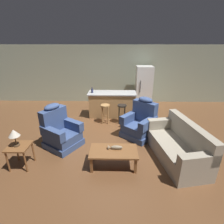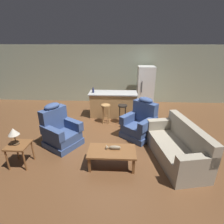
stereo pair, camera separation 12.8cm
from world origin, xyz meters
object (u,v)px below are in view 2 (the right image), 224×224
coffee_table (112,153)px  end_table (19,148)px  kitchen_island (113,104)px  bottle_tall_green (93,90)px  fish_figurine (113,147)px  bar_stool_left (106,110)px  recliner_near_island (140,123)px  table_lamp (13,132)px  couch (177,147)px  bar_stool_right (123,111)px  refrigerator (145,87)px  recliner_near_lamp (60,131)px

coffee_table → end_table: 2.15m
end_table → kitchen_island: (2.05, 3.04, 0.02)m
bottle_tall_green → coffee_table: bearing=-73.9°
fish_figurine → bottle_tall_green: (-0.88, 2.85, 0.57)m
bar_stool_left → bottle_tall_green: bottle_tall_green is taller
end_table → kitchen_island: 3.67m
bar_stool_left → recliner_near_island: bearing=-38.5°
end_table → table_lamp: (-0.04, -0.00, 0.41)m
recliner_near_island → table_lamp: 3.38m
couch → bar_stool_right: 2.41m
table_lamp → refrigerator: 5.46m
recliner_near_lamp → bar_stool_right: size_ratio=1.76×
coffee_table → recliner_near_lamp: (-1.48, 0.85, 0.06)m
coffee_table → bar_stool_right: bearing=83.6°
recliner_near_island → end_table: bearing=-21.8°
couch → bar_stool_right: (-1.33, 2.01, 0.13)m
recliner_near_lamp → recliner_near_island: size_ratio=1.00×
recliner_near_island → bar_stool_right: recliner_near_island is taller
table_lamp → bar_stool_right: 3.46m
couch → end_table: couch is taller
couch → bar_stool_right: bearing=-67.1°
bar_stool_left → bottle_tall_green: size_ratio=3.12×
kitchen_island → bar_stool_right: (0.36, -0.63, -0.01)m
coffee_table → end_table: bearing=-178.2°
coffee_table → table_lamp: bearing=-178.3°
bar_stool_right → bottle_tall_green: size_ratio=3.12×
table_lamp → kitchen_island: (2.09, 3.04, -0.39)m
couch → recliner_near_island: size_ratio=1.69×
recliner_near_island → bottle_tall_green: 2.28m
fish_figurine → kitchen_island: bearing=92.7°
kitchen_island → bar_stool_right: 0.73m
recliner_near_island → table_lamp: size_ratio=2.93×
table_lamp → refrigerator: size_ratio=0.23×
bar_stool_right → end_table: bearing=-135.0°
kitchen_island → refrigerator: 1.86m
kitchen_island → bar_stool_right: size_ratio=2.65×
coffee_table → recliner_near_lamp: size_ratio=0.92×
recliner_near_island → recliner_near_lamp: bearing=-34.2°
recliner_near_lamp → bar_stool_left: bearing=85.3°
table_lamp → bar_stool_right: bearing=44.5°
fish_figurine → kitchen_island: kitchen_island is taller
recliner_near_lamp → refrigerator: (2.74, 3.33, 0.46)m
recliner_near_island → kitchen_island: size_ratio=0.67×
bar_stool_right → couch: bearing=-56.3°
couch → end_table: size_ratio=3.61×
fish_figurine → refrigerator: size_ratio=0.19×
recliner_near_lamp → kitchen_island: recliner_near_lamp is taller
recliner_near_lamp → kitchen_island: (1.38, 2.13, 0.06)m
kitchen_island → bottle_tall_green: 0.93m
bar_stool_left → bar_stool_right: same height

